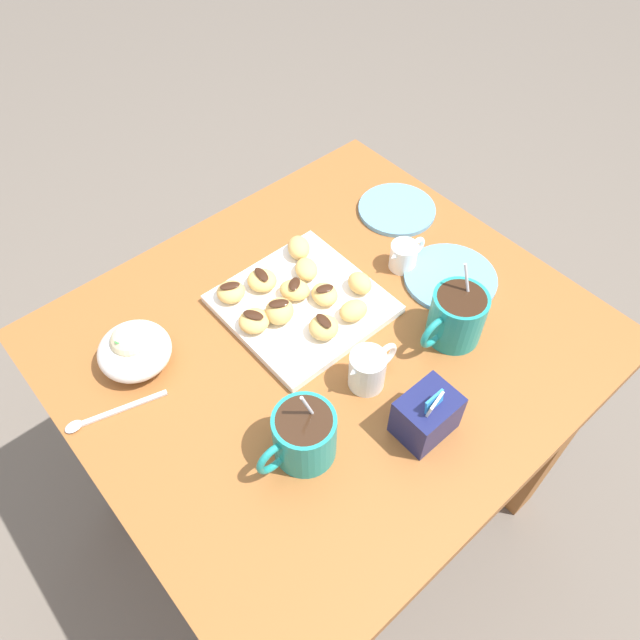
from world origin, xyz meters
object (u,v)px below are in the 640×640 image
sugar_caddy (426,415)px  beignet_5 (306,269)px  beignet_6 (254,321)px  dining_table (326,381)px  chocolate_sauce_pitcher (404,255)px  beignet_1 (295,290)px  beignet_8 (360,283)px  beignet_10 (354,311)px  saucer_sky_left (397,209)px  saucer_sky_right (450,278)px  beignet_0 (279,311)px  beignet_9 (326,329)px  beignet_2 (231,292)px  beignet_3 (262,280)px  beignet_7 (299,248)px  cream_pitcher_white (368,368)px  pastry_plate_square (303,304)px  ice_cream_bowl (134,349)px  beignet_4 (325,294)px  coffee_mug_teal_right (303,435)px  coffee_mug_teal_left (456,316)px

sugar_caddy → beignet_5: sugar_caddy is taller
sugar_caddy → beignet_6: bearing=-75.7°
dining_table → chocolate_sauce_pitcher: size_ratio=9.52×
chocolate_sauce_pitcher → beignet_1: chocolate_sauce_pitcher is taller
chocolate_sauce_pitcher → beignet_8: chocolate_sauce_pitcher is taller
beignet_1 → beignet_10: bearing=113.8°
saucer_sky_left → saucer_sky_right: size_ratio=0.92×
beignet_1 → beignet_0: bearing=23.6°
saucer_sky_right → beignet_9: bearing=-9.8°
saucer_sky_left → beignet_2: 0.41m
beignet_3 → beignet_1: bearing=117.0°
beignet_3 → beignet_7: 0.10m
beignet_2 → beignet_8: (-0.19, 0.14, 0.00)m
saucer_sky_right → cream_pitcher_white: bearing=12.5°
pastry_plate_square → cream_pitcher_white: 0.20m
beignet_0 → beignet_7: (-0.13, -0.10, -0.00)m
cream_pitcher_white → ice_cream_bowl: bearing=-46.9°
saucer_sky_right → beignet_4: (0.22, -0.11, 0.03)m
beignet_7 → beignet_10: size_ratio=1.05×
coffee_mug_teal_right → beignet_4: bearing=-137.5°
cream_pitcher_white → beignet_2: bearing=-76.9°
beignet_3 → beignet_6: 0.10m
saucer_sky_left → beignet_3: beignet_3 is taller
saucer_sky_left → saucer_sky_right: bearing=72.7°
chocolate_sauce_pitcher → beignet_10: chocolate_sauce_pitcher is taller
beignet_9 → beignet_7: bearing=-116.8°
cream_pitcher_white → beignet_3: cream_pitcher_white is taller
chocolate_sauce_pitcher → sugar_caddy: bearing=49.3°
coffee_mug_teal_left → beignet_7: (0.08, -0.32, -0.02)m
coffee_mug_teal_left → beignet_1: (0.16, -0.24, -0.02)m
dining_table → cream_pitcher_white: (0.01, 0.11, 0.18)m
beignet_4 → beignet_7: size_ratio=0.96×
beignet_0 → beignet_8: bearing=164.4°
beignet_1 → saucer_sky_left: bearing=-170.9°
cream_pitcher_white → beignet_6: cream_pitcher_white is taller
chocolate_sauce_pitcher → beignet_5: (0.16, -0.09, -0.00)m
beignet_4 → beignet_9: size_ratio=1.04×
coffee_mug_teal_left → dining_table: bearing=-40.1°
saucer_sky_left → beignet_8: beignet_8 is taller
pastry_plate_square → beignet_6: bearing=-6.2°
saucer_sky_left → beignet_6: size_ratio=2.96×
pastry_plate_square → cream_pitcher_white: cream_pitcher_white is taller
coffee_mug_teal_left → beignet_9: bearing=-37.8°
beignet_2 → ice_cream_bowl: bearing=0.9°
saucer_sky_left → cream_pitcher_white: bearing=37.8°
sugar_caddy → beignet_4: (-0.05, -0.29, -0.01)m
saucer_sky_left → beignet_0: 0.38m
coffee_mug_teal_left → chocolate_sauce_pitcher: size_ratio=1.65×
beignet_5 → beignet_9: size_ratio=1.05×
coffee_mug_teal_right → beignet_10: coffee_mug_teal_right is taller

